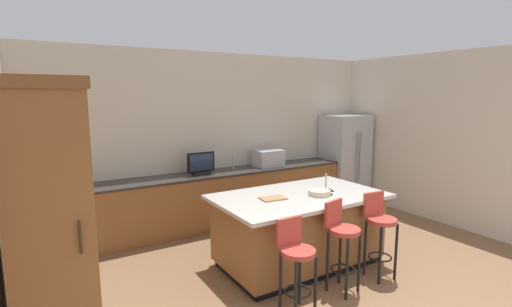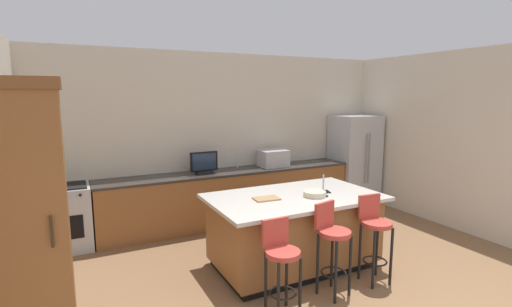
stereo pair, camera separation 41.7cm
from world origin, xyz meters
name	(u,v)px [view 1 (the left image)]	position (x,y,z in m)	size (l,w,h in m)	color
wall_back	(220,137)	(0.00, 4.30, 1.42)	(6.61, 0.12, 2.85)	beige
wall_right	(443,139)	(3.10, 2.15, 1.42)	(0.12, 4.70, 2.85)	beige
counter_back	(228,197)	(-0.04, 3.92, 0.45)	(4.36, 0.62, 0.90)	brown
kitchen_island	(299,229)	(0.02, 2.07, 0.47)	(2.11, 1.25, 0.91)	black
refrigerator	(344,159)	(2.57, 3.88, 0.88)	(0.85, 0.73, 1.75)	#B7BABF
range_oven	(56,224)	(-2.61, 3.92, 0.46)	(0.77, 0.63, 0.92)	#B7BABF
cabinet_tower	(51,237)	(-2.74, 1.33, 1.18)	(0.56, 0.65, 2.27)	brown
microwave	(268,158)	(0.76, 3.92, 1.04)	(0.48, 0.36, 0.29)	#B7BABF
tv_monitor	(201,165)	(-0.54, 3.87, 1.06)	(0.44, 0.16, 0.36)	black
sink_faucet_back	(233,162)	(0.11, 4.02, 1.02)	(0.02, 0.02, 0.24)	#B2B2B7
sink_faucet_island	(326,182)	(0.46, 2.07, 1.02)	(0.02, 0.02, 0.22)	#B2B2B7
bar_stool_left	(296,258)	(-0.67, 1.22, 0.57)	(0.34, 0.34, 0.95)	#B23D33
bar_stool_center	(342,238)	(0.01, 1.30, 0.61)	(0.35, 0.37, 1.01)	#B23D33
bar_stool_right	(379,227)	(0.63, 1.31, 0.61)	(0.34, 0.35, 1.01)	#B23D33
fruit_bowl	(319,193)	(0.22, 1.92, 0.95)	(0.28, 0.28, 0.07)	beige
cell_phone	(329,190)	(0.48, 2.03, 0.92)	(0.07, 0.15, 0.01)	black
tv_remote	(326,193)	(0.33, 1.91, 0.92)	(0.04, 0.17, 0.02)	black
cutting_board	(273,198)	(-0.37, 2.07, 0.92)	(0.30, 0.20, 0.02)	#A87F51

